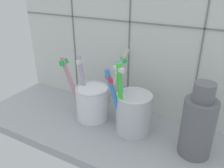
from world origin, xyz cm
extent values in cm
cube|color=#9EA3A8|center=(0.00, 0.00, 1.00)|extent=(64.00, 22.00, 2.00)
cube|color=silver|center=(0.00, 12.00, 22.50)|extent=(64.00, 2.00, 45.00)
cube|color=gray|center=(-16.00, 10.90, 22.50)|extent=(0.30, 0.20, 45.00)
cube|color=gray|center=(0.00, 10.90, 22.50)|extent=(0.30, 0.20, 45.00)
cube|color=gray|center=(16.00, 10.90, 22.50)|extent=(0.30, 0.20, 45.00)
cube|color=gray|center=(0.00, 10.90, 24.23)|extent=(64.00, 0.20, 0.30)
cylinder|color=white|center=(-5.37, 2.61, 5.94)|extent=(7.72, 7.72, 7.88)
torus|color=silver|center=(-5.37, 2.61, 9.88)|extent=(7.83, 7.83, 0.50)
cylinder|color=silver|center=(-1.48, 6.86, 10.46)|extent=(5.67, 5.26, 16.45)
cube|color=green|center=(-0.03, 8.16, 16.08)|extent=(2.48, 2.59, 1.07)
cylinder|color=#CC8A9E|center=(-9.89, 1.32, 9.58)|extent=(5.81, 1.40, 14.67)
cube|color=green|center=(-11.81, 1.18, 15.65)|extent=(1.17, 2.65, 1.32)
cylinder|color=#BCABCC|center=(-8.06, 3.26, 9.83)|extent=(2.75, 0.97, 14.98)
cube|color=white|center=(-8.73, 3.25, 15.70)|extent=(0.96, 1.98, 1.13)
cylinder|color=silver|center=(5.37, 2.61, 6.37)|extent=(7.73, 7.73, 8.74)
torus|color=silver|center=(5.37, 2.61, 10.74)|extent=(7.85, 7.85, 0.50)
cylinder|color=#4086EF|center=(2.34, -0.21, 9.84)|extent=(3.83, 4.61, 15.13)
cube|color=#E5333F|center=(1.49, -1.34, 15.26)|extent=(2.46, 2.16, 1.10)
cylinder|color=#3FE93B|center=(3.40, -0.15, 10.47)|extent=(1.58, 2.52, 16.22)
cube|color=white|center=(3.26, -0.68, 17.40)|extent=(2.51, 1.34, 0.86)
cylinder|color=#51B7E2|center=(2.34, 2.61, 9.97)|extent=(3.12, 1.43, 15.27)
cube|color=white|center=(1.71, 2.70, 15.07)|extent=(1.16, 2.37, 0.92)
cylinder|color=slate|center=(18.78, 1.52, 7.79)|extent=(6.11, 6.11, 11.59)
cylinder|color=slate|center=(18.78, 1.52, 15.30)|extent=(3.77, 3.77, 3.42)
camera|label=1|loc=(21.89, -37.44, 33.51)|focal=37.12mm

